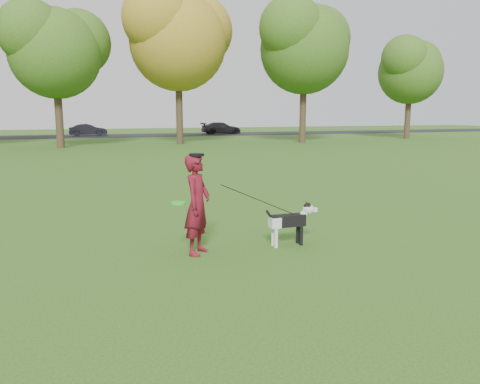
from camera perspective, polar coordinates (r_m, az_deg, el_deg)
name	(u,v)px	position (r m, az deg, el deg)	size (l,w,h in m)	color
ground	(269,253)	(7.76, 3.55, -7.47)	(120.00, 120.00, 0.00)	#285116
road	(110,136)	(46.98, -15.51, 6.62)	(120.00, 7.00, 0.02)	black
man	(197,205)	(7.57, -5.22, -1.54)	(0.60, 0.39, 1.63)	#570C20
dog	(291,219)	(8.14, 6.29, -3.33)	(0.99, 0.20, 0.75)	black
car_mid	(88,130)	(46.88, -18.03, 7.20)	(1.21, 3.47, 1.14)	black
car_right	(221,128)	(48.91, -2.30, 7.79)	(1.68, 4.14, 1.20)	black
man_held_items	(244,194)	(7.72, 0.49, -0.25)	(2.24, 0.34, 1.14)	#1DE825
tree_row	(96,32)	(33.33, -17.11, 18.17)	(51.74, 8.86, 12.01)	#38281C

